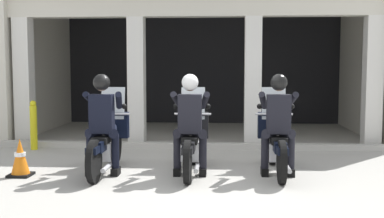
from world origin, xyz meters
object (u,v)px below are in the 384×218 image
Objects in this scene: police_officer_center at (190,116)px; bollard_kerbside at (34,125)px; police_officer_right at (278,116)px; police_officer_left at (102,116)px; motorcycle_right at (276,141)px; traffic_cone_flank at (20,158)px; motorcycle_center at (191,141)px; motorcycle_left at (107,141)px.

police_officer_center is 3.98m from bollard_kerbside.
police_officer_left is at bearing -169.38° from police_officer_right.
traffic_cone_flank is (-3.99, -0.58, -0.21)m from motorcycle_right.
police_officer_left is at bearing -47.73° from bollard_kerbside.
bollard_kerbside is at bearing 148.44° from motorcycle_center.
motorcycle_right is 3.46× the size of traffic_cone_flank.
traffic_cone_flank is at bearing -154.36° from motorcycle_left.
motorcycle_left is 1.29× the size of police_officer_center.
police_officer_right is at bearing -82.55° from motorcycle_right.
motorcycle_center is 1.00× the size of motorcycle_right.
motorcycle_center reaches higher than traffic_cone_flank.
motorcycle_left is 1.00× the size of motorcycle_center.
motorcycle_center is 1.29× the size of police_officer_right.
police_officer_left is at bearing 7.29° from traffic_cone_flank.
police_officer_left is at bearing -84.02° from motorcycle_left.
bollard_kerbside is at bearing 167.23° from motorcycle_right.
police_officer_center is 0.78× the size of motorcycle_right.
motorcycle_right is (2.73, 0.14, 0.00)m from motorcycle_left.
motorcycle_right is 2.03× the size of bollard_kerbside.
police_officer_left is 2.73m from police_officer_right.
police_officer_center reaches higher than motorcycle_left.
police_officer_left is 1.43m from traffic_cone_flank.
police_officer_left is 0.78× the size of motorcycle_right.
motorcycle_center is at bearing 20.78° from police_officer_left.
police_officer_left is 1.58× the size of bollard_kerbside.
traffic_cone_flank is (-2.63, -0.52, -0.21)m from motorcycle_center.
motorcycle_center is 3.46× the size of traffic_cone_flank.
police_officer_right is at bearing -11.92° from motorcycle_center.
bollard_kerbside is at bearing 107.08° from traffic_cone_flank.
police_officer_center is at bearing 9.19° from police_officer_left.
motorcycle_left is at bearing -43.73° from bollard_kerbside.
motorcycle_left is 2.75m from bollard_kerbside.
traffic_cone_flank is at bearing -166.47° from police_officer_left.
police_officer_left is 1.00× the size of police_officer_right.
motorcycle_left is 0.52m from police_officer_left.
traffic_cone_flank is (-1.26, -0.16, -0.65)m from police_officer_left.
police_officer_left reaches higher than bollard_kerbside.
motorcycle_center is 0.52m from police_officer_center.
bollard_kerbside is (-1.98, 2.18, -0.44)m from police_officer_left.
police_officer_left and police_officer_center have the same top height.
police_officer_right reaches higher than motorcycle_left.
police_officer_center reaches higher than motorcycle_right.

